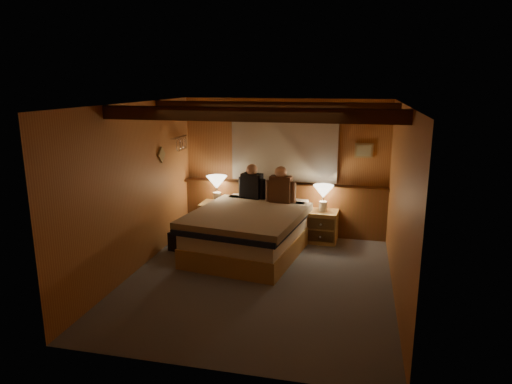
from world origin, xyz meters
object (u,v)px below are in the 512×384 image
(lamp_left, at_px, (217,184))
(duffel_bag, at_px, (186,241))
(person_left, at_px, (252,184))
(person_right, at_px, (281,187))
(bed, at_px, (249,231))
(nightstand_left, at_px, (216,218))
(lamp_right, at_px, (323,193))
(nightstand_right, at_px, (322,226))

(lamp_left, height_order, duffel_bag, lamp_left)
(person_left, xyz_separation_m, person_right, (0.53, -0.16, 0.01))
(bed, height_order, nightstand_left, bed)
(person_left, height_order, person_right, person_right)
(bed, bearing_deg, person_left, 109.14)
(bed, height_order, person_left, person_left)
(bed, bearing_deg, lamp_right, 45.06)
(nightstand_right, distance_m, person_left, 1.41)
(nightstand_left, relative_size, lamp_right, 1.28)
(lamp_right, relative_size, person_right, 0.71)
(nightstand_right, distance_m, person_right, 1.00)
(person_left, bearing_deg, person_right, -2.94)
(person_left, distance_m, duffel_bag, 1.50)
(bed, xyz_separation_m, lamp_left, (-0.80, 0.84, 0.54))
(bed, bearing_deg, lamp_left, 142.15)
(duffel_bag, bearing_deg, nightstand_left, 90.28)
(person_left, bearing_deg, duffel_bag, -120.59)
(person_left, bearing_deg, nightstand_left, -165.93)
(lamp_right, height_order, person_left, person_left)
(nightstand_left, distance_m, lamp_right, 1.98)
(nightstand_left, bearing_deg, person_right, -7.62)
(nightstand_right, bearing_deg, person_right, -162.77)
(lamp_left, height_order, person_right, person_right)
(lamp_left, bearing_deg, nightstand_left, -105.18)
(duffel_bag, bearing_deg, nightstand_right, 37.75)
(nightstand_left, height_order, nightstand_right, nightstand_left)
(bed, bearing_deg, person_right, 67.29)
(lamp_left, xyz_separation_m, person_right, (1.18, -0.21, 0.04))
(nightstand_right, relative_size, person_left, 0.87)
(lamp_left, distance_m, duffel_bag, 1.24)
(lamp_left, relative_size, lamp_right, 1.06)
(bed, relative_size, nightstand_left, 3.99)
(nightstand_left, bearing_deg, lamp_right, 0.20)
(person_right, bearing_deg, nightstand_right, 17.89)
(lamp_left, height_order, lamp_right, lamp_left)
(bed, xyz_separation_m, person_left, (-0.15, 0.79, 0.58))
(bed, xyz_separation_m, person_right, (0.39, 0.63, 0.59))
(lamp_right, bearing_deg, lamp_left, 178.65)
(bed, bearing_deg, nightstand_right, 45.34)
(nightstand_left, relative_size, person_left, 0.93)
(nightstand_right, xyz_separation_m, lamp_right, (-0.00, -0.01, 0.59))
(bed, distance_m, nightstand_right, 1.36)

